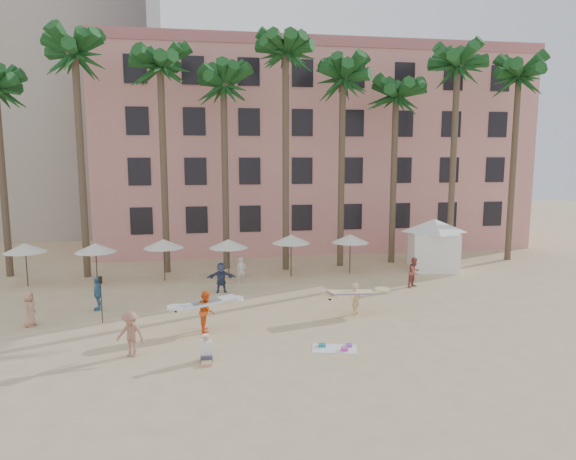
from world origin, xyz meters
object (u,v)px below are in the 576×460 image
(cabana, at_px, (434,240))
(carrier_yellow, at_px, (356,296))
(pink_hotel, at_px, (309,153))
(carrier_white, at_px, (206,310))

(cabana, xyz_separation_m, carrier_yellow, (-8.17, -8.82, -1.15))
(pink_hotel, xyz_separation_m, cabana, (5.97, -13.18, -5.93))
(cabana, bearing_deg, carrier_yellow, -132.80)
(pink_hotel, bearing_deg, carrier_yellow, -95.72)
(carrier_yellow, distance_m, carrier_white, 7.40)
(cabana, distance_m, carrier_yellow, 12.08)
(cabana, distance_m, carrier_white, 18.46)
(pink_hotel, xyz_separation_m, carrier_white, (-9.51, -23.18, -7.02))
(carrier_yellow, bearing_deg, pink_hotel, 84.28)
(carrier_yellow, xyz_separation_m, carrier_white, (-7.30, -1.17, 0.06))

